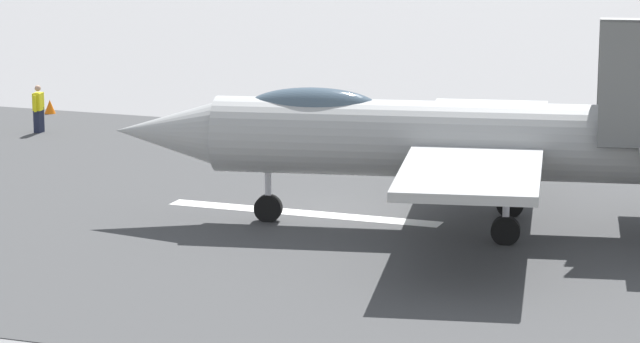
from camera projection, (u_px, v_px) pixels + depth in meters
ground_plane at (335, 216)px, 44.78m from camera, size 400.00×400.00×0.00m
runway_strip at (336, 216)px, 44.77m from camera, size 240.00×26.00×0.02m
fighter_jet at (438, 137)px, 42.96m from camera, size 17.10×14.13×5.70m
crew_person at (38, 109)px, 57.40m from camera, size 0.34×0.69×1.72m
marker_cone_mid at (424, 131)px, 56.34m from camera, size 0.44×0.44×0.55m
marker_cone_far at (50, 107)px, 61.50m from camera, size 0.44×0.44×0.55m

